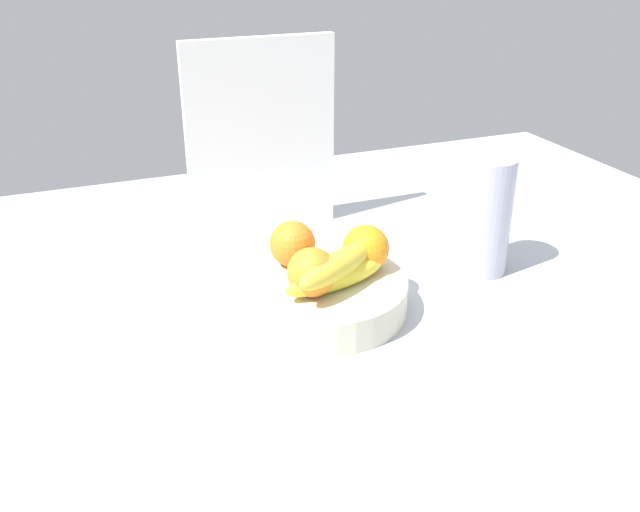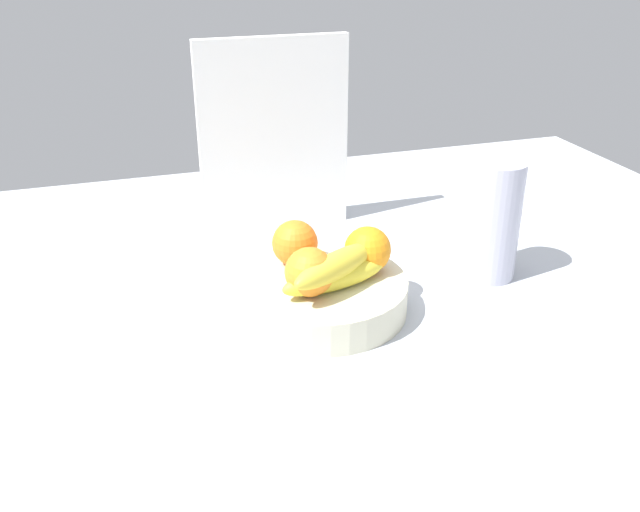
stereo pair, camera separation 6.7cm
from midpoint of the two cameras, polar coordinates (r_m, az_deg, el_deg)
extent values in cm
cube|color=#ABB1BA|center=(109.57, 2.19, -4.84)|extent=(180.00, 140.00, 3.00)
cylinder|color=beige|center=(106.67, 1.80, -3.22)|extent=(26.58, 26.58, 5.19)
sphere|color=orange|center=(108.65, -0.29, 1.04)|extent=(7.22, 7.22, 7.22)
sphere|color=orange|center=(99.80, 1.06, -1.34)|extent=(7.22, 7.22, 7.22)
sphere|color=orange|center=(107.18, 5.64, 0.54)|extent=(7.22, 7.22, 7.22)
ellipsoid|color=yellow|center=(102.08, 3.14, -1.74)|extent=(17.46, 7.58, 4.00)
ellipsoid|color=gold|center=(100.51, 3.27, -0.80)|extent=(16.64, 12.17, 4.00)
cube|color=white|center=(130.66, -2.26, 9.65)|extent=(28.01, 1.90, 36.00)
cylinder|color=#AEAEC2|center=(118.25, 15.49, 2.80)|extent=(8.85, 8.85, 19.96)
camera|label=1|loc=(0.03, -88.15, 0.90)|focal=39.28mm
camera|label=2|loc=(0.03, 91.85, -0.90)|focal=39.28mm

